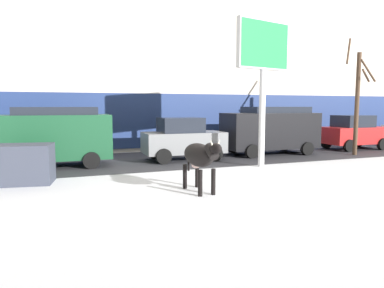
# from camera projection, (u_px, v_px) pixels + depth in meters

# --- Properties ---
(ground_plane) EXTENTS (120.00, 120.00, 0.00)m
(ground_plane) POSITION_uv_depth(u_px,v_px,m) (255.00, 198.00, 9.09)
(ground_plane) COLOR white
(road_strip) EXTENTS (60.00, 5.60, 0.01)m
(road_strip) POSITION_uv_depth(u_px,v_px,m) (172.00, 159.00, 15.81)
(road_strip) COLOR #333338
(road_strip) RESTS_ON ground
(building_facade) EXTENTS (44.00, 6.10, 13.00)m
(building_facade) POSITION_uv_depth(u_px,v_px,m) (141.00, 35.00, 20.72)
(building_facade) COLOR beige
(building_facade) RESTS_ON ground
(cow_black) EXTENTS (0.71, 1.92, 1.54)m
(cow_black) POSITION_uv_depth(u_px,v_px,m) (200.00, 156.00, 9.62)
(cow_black) COLOR black
(cow_black) RESTS_ON ground
(billboard) EXTENTS (2.50, 0.76, 5.56)m
(billboard) POSITION_uv_depth(u_px,v_px,m) (263.00, 54.00, 13.34)
(billboard) COLOR silver
(billboard) RESTS_ON ground
(car_darkgreen_van) EXTENTS (4.63, 2.18, 2.32)m
(car_darkgreen_van) POSITION_uv_depth(u_px,v_px,m) (50.00, 135.00, 13.60)
(car_darkgreen_van) COLOR #194C2D
(car_darkgreen_van) RESTS_ON ground
(car_grey_hatchback) EXTENTS (3.53, 1.97, 1.86)m
(car_grey_hatchback) POSITION_uv_depth(u_px,v_px,m) (183.00, 139.00, 15.46)
(car_grey_hatchback) COLOR slate
(car_grey_hatchback) RESTS_ON ground
(car_black_van) EXTENTS (4.63, 2.18, 2.32)m
(car_black_van) POSITION_uv_depth(u_px,v_px,m) (270.00, 129.00, 17.28)
(car_black_van) COLOR black
(car_black_van) RESTS_ON ground
(car_red_hatchback) EXTENTS (3.53, 1.97, 1.86)m
(car_red_hatchback) POSITION_uv_depth(u_px,v_px,m) (354.00, 132.00, 19.34)
(car_red_hatchback) COLOR red
(car_red_hatchback) RESTS_ON ground
(pedestrian_near_billboard) EXTENTS (0.36, 0.24, 1.73)m
(pedestrian_near_billboard) POSITION_uv_depth(u_px,v_px,m) (247.00, 131.00, 20.60)
(pedestrian_near_billboard) COLOR #282833
(pedestrian_near_billboard) RESTS_ON ground
(pedestrian_by_cars) EXTENTS (0.36, 0.24, 1.73)m
(pedestrian_by_cars) POSITION_uv_depth(u_px,v_px,m) (299.00, 130.00, 21.89)
(pedestrian_by_cars) COLOR #282833
(pedestrian_by_cars) RESTS_ON ground
(bare_tree_left_lot) EXTENTS (1.33, 1.34, 5.63)m
(bare_tree_left_lot) POSITION_uv_depth(u_px,v_px,m) (357.00, 99.00, 16.79)
(bare_tree_left_lot) COLOR #4C3828
(bare_tree_left_lot) RESTS_ON ground
(dumpster) EXTENTS (1.85, 1.35, 1.20)m
(dumpster) POSITION_uv_depth(u_px,v_px,m) (23.00, 164.00, 10.73)
(dumpster) COLOR #383D4C
(dumpster) RESTS_ON ground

